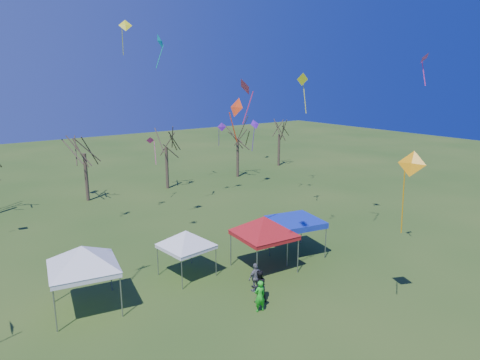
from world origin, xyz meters
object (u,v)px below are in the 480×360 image
object	(u,v)px
tree_2	(83,136)
tent_white_mid	(186,234)
tree_5	(279,123)
person_grey	(256,277)
tree_3	(165,132)
person_dark	(259,286)
person_green	(260,296)
tent_blue	(295,222)
tree_4	(238,126)
tent_white_west	(82,250)
tent_red	(264,220)

from	to	relation	value
tree_2	tent_white_mid	bearing A→B (deg)	-90.85
tree_5	person_grey	world-z (taller)	tree_5
tree_3	tree_5	xyz separation A→B (m)	(17.69, 2.02, -0.35)
tree_2	person_dark	xyz separation A→B (m)	(1.22, -24.88, -5.39)
tree_3	person_green	size ratio (longest dim) A/B	4.71
tent_blue	person_grey	bearing A→B (deg)	-154.83
tree_3	tree_4	size ratio (longest dim) A/B	1.00
tree_3	tent_white_west	bearing A→B (deg)	-126.64
tree_3	tent_white_west	xyz separation A→B (m)	(-14.78, -19.86, -2.82)
tree_2	tent_blue	bearing A→B (deg)	-71.37
tree_2	tree_3	xyz separation A→B (m)	(8.40, -0.33, -0.21)
tree_2	person_dark	bearing A→B (deg)	-87.20
tree_4	person_grey	world-z (taller)	tree_4
tree_4	tent_white_mid	size ratio (longest dim) A/B	2.11
tent_red	person_dark	distance (m)	4.67
tree_3	tree_4	world-z (taller)	tree_3
person_grey	person_green	bearing A→B (deg)	53.39
tent_red	person_dark	world-z (taller)	tent_red
tree_2	person_dark	distance (m)	25.49
tree_4	person_dark	size ratio (longest dim) A/B	4.38
person_green	tree_4	bearing A→B (deg)	-116.43
tent_red	person_grey	xyz separation A→B (m)	(-2.17, -1.92, -2.39)
tree_3	tree_4	xyz separation A→B (m)	(9.32, -0.04, -0.02)
tree_3	tent_white_west	size ratio (longest dim) A/B	1.76
tree_4	person_green	xyz separation A→B (m)	(-17.04, -25.24, -5.22)
tent_white_mid	person_dark	bearing A→B (deg)	-73.20
tent_white_mid	person_grey	size ratio (longest dim) A/B	2.25
tent_blue	person_grey	world-z (taller)	tent_blue
tree_2	tree_5	size ratio (longest dim) A/B	1.10
tent_white_west	tree_3	bearing A→B (deg)	53.36
tree_2	tree_3	distance (m)	8.41
tree_3	tent_white_mid	bearing A→B (deg)	-113.99
tent_blue	tree_3	bearing A→B (deg)	86.70
person_dark	person_green	size ratio (longest dim) A/B	1.07
tent_white_west	tent_white_mid	distance (m)	6.12
tree_3	tent_white_west	world-z (taller)	tree_3
person_green	tent_white_west	bearing A→B (deg)	-29.90
tent_blue	person_dark	bearing A→B (deg)	-149.23
tree_4	tent_red	world-z (taller)	tree_4
person_grey	tent_white_mid	bearing A→B (deg)	-66.00
tree_4	tent_white_west	bearing A→B (deg)	-140.56
tree_2	tree_4	world-z (taller)	tree_2
tent_white_west	tent_blue	bearing A→B (deg)	-4.75
tree_4	tree_5	world-z (taller)	tree_4
tent_white_mid	person_grey	bearing A→B (deg)	-62.06
tent_white_west	person_grey	world-z (taller)	tent_white_west
tree_4	person_dark	xyz separation A→B (m)	(-16.51, -24.50, -5.16)
tent_white_west	tent_red	xyz separation A→B (m)	(10.36, -1.73, -0.03)
tree_5	tree_4	bearing A→B (deg)	-166.15
tree_2	tent_white_west	world-z (taller)	tree_2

